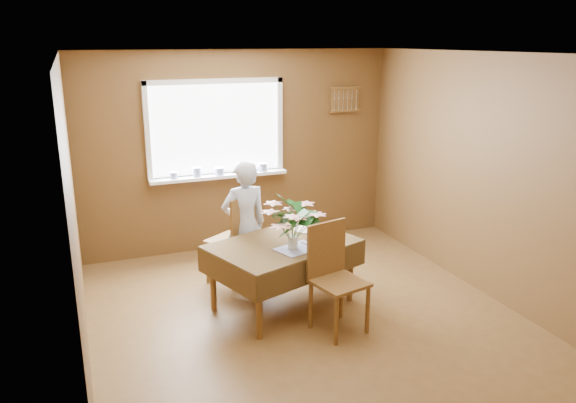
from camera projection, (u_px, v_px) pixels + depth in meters
name	position (u px, v px, depth m)	size (l,w,h in m)	color
floor	(308.00, 320.00, 5.42)	(4.50, 4.50, 0.00)	brown
ceiling	(312.00, 53.00, 4.72)	(4.50, 4.50, 0.00)	white
wall_back	(240.00, 151.00, 7.09)	(4.00, 4.00, 0.00)	brown
wall_front	(473.00, 300.00, 3.06)	(4.00, 4.00, 0.00)	brown
wall_left	(75.00, 221.00, 4.38)	(4.50, 4.50, 0.00)	brown
wall_right	(489.00, 177.00, 5.76)	(4.50, 4.50, 0.00)	brown
window_assembly	(218.00, 146.00, 6.91)	(1.72, 0.20, 1.22)	white
spoon_rack	(345.00, 99.00, 7.39)	(0.44, 0.05, 0.33)	brown
dining_table	(283.00, 250.00, 5.57)	(1.63, 1.36, 0.68)	brown
chair_far	(237.00, 236.00, 6.11)	(0.60, 0.60, 1.01)	brown
chair_near	(334.00, 273.00, 5.16)	(0.52, 0.52, 1.01)	brown
seated_woman	(244.00, 225.00, 6.01)	(0.51, 0.34, 1.40)	white
flower_bouquet	(293.00, 221.00, 5.32)	(0.51, 0.51, 0.44)	white
side_plate	(306.00, 230.00, 5.92)	(0.25, 0.25, 0.01)	white
table_knife	(309.00, 245.00, 5.46)	(0.02, 0.23, 0.00)	silver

